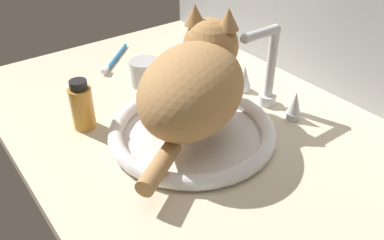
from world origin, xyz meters
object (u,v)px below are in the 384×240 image
object	(u,v)px
faucet	(267,76)
amber_bottle	(82,106)
cat	(196,81)
toothbrush	(115,59)
sink_basin	(192,131)
metal_jar	(145,73)

from	to	relation	value
faucet	amber_bottle	world-z (taller)	faucet
faucet	cat	size ratio (longest dim) A/B	0.53
faucet	toothbrush	distance (cm)	44.66
amber_bottle	faucet	bearing A→B (deg)	65.85
sink_basin	cat	bearing A→B (deg)	123.05
cat	sink_basin	bearing A→B (deg)	-56.95
amber_bottle	sink_basin	bearing A→B (deg)	44.08
amber_bottle	metal_jar	distance (cm)	21.37
cat	faucet	bearing A→B (deg)	86.29
sink_basin	faucet	bearing A→B (deg)	90.00
amber_bottle	toothbrush	size ratio (longest dim) A/B	0.75
cat	amber_bottle	distance (cm)	24.07
metal_jar	toothbrush	bearing A→B (deg)	179.36
metal_jar	amber_bottle	bearing A→B (deg)	-67.26
toothbrush	sink_basin	bearing A→B (deg)	-5.66
faucet	sink_basin	bearing A→B (deg)	-90.00
toothbrush	faucet	bearing A→B (deg)	21.89
sink_basin	toothbrush	distance (cm)	41.17
sink_basin	faucet	distance (cm)	21.40
cat	toothbrush	xyz separation A→B (cm)	(-39.75, 2.20, -10.97)
toothbrush	cat	bearing A→B (deg)	-3.17
cat	amber_bottle	size ratio (longest dim) A/B	3.30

